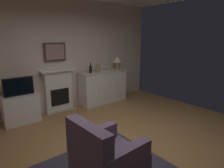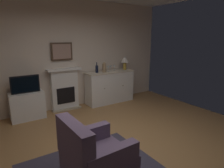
{
  "view_description": "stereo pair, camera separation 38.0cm",
  "coord_description": "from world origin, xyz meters",
  "px_view_note": "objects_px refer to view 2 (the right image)",
  "views": [
    {
      "loc": [
        -2.13,
        -2.23,
        1.89
      ],
      "look_at": [
        0.18,
        0.65,
        1.0
      ],
      "focal_mm": 31.47,
      "sensor_mm": 36.0,
      "label": 1
    },
    {
      "loc": [
        -1.83,
        -2.46,
        1.89
      ],
      "look_at": [
        0.18,
        0.65,
        1.0
      ],
      "focal_mm": 31.47,
      "sensor_mm": 36.0,
      "label": 2
    }
  ],
  "objects_px": {
    "wine_glass_left": "(108,67)",
    "tv_cabinet": "(27,106)",
    "fireplace_unit": "(65,89)",
    "wine_glass_right": "(114,67)",
    "wine_glass_center": "(111,67)",
    "sideboard_cabinet": "(110,87)",
    "framed_picture": "(62,51)",
    "vase_decorative": "(104,67)",
    "wine_bottle": "(97,69)",
    "tv_set": "(25,84)",
    "armchair": "(94,157)",
    "table_lamp": "(125,60)"
  },
  "relations": [
    {
      "from": "sideboard_cabinet",
      "to": "armchair",
      "type": "xyz_separation_m",
      "value": [
        -1.95,
        -2.71,
        -0.08
      ]
    },
    {
      "from": "wine_bottle",
      "to": "vase_decorative",
      "type": "height_order",
      "value": "wine_bottle"
    },
    {
      "from": "fireplace_unit",
      "to": "tv_set",
      "type": "relative_size",
      "value": 1.77
    },
    {
      "from": "framed_picture",
      "to": "armchair",
      "type": "distance_m",
      "value": 3.21
    },
    {
      "from": "fireplace_unit",
      "to": "vase_decorative",
      "type": "bearing_deg",
      "value": -11.75
    },
    {
      "from": "framed_picture",
      "to": "wine_glass_center",
      "type": "bearing_deg",
      "value": -9.12
    },
    {
      "from": "framed_picture",
      "to": "wine_glass_left",
      "type": "xyz_separation_m",
      "value": [
        1.23,
        -0.26,
        -0.48
      ]
    },
    {
      "from": "vase_decorative",
      "to": "armchair",
      "type": "relative_size",
      "value": 0.31
    },
    {
      "from": "wine_glass_center",
      "to": "tv_set",
      "type": "height_order",
      "value": "wine_glass_center"
    },
    {
      "from": "framed_picture",
      "to": "tv_cabinet",
      "type": "height_order",
      "value": "framed_picture"
    },
    {
      "from": "fireplace_unit",
      "to": "table_lamp",
      "type": "relative_size",
      "value": 2.75
    },
    {
      "from": "sideboard_cabinet",
      "to": "wine_glass_right",
      "type": "relative_size",
      "value": 8.7
    },
    {
      "from": "wine_glass_left",
      "to": "sideboard_cabinet",
      "type": "bearing_deg",
      "value": 29.35
    },
    {
      "from": "wine_glass_center",
      "to": "wine_glass_right",
      "type": "distance_m",
      "value": 0.11
    },
    {
      "from": "sideboard_cabinet",
      "to": "wine_glass_center",
      "type": "height_order",
      "value": "wine_glass_center"
    },
    {
      "from": "fireplace_unit",
      "to": "wine_bottle",
      "type": "distance_m",
      "value": 1.02
    },
    {
      "from": "sideboard_cabinet",
      "to": "table_lamp",
      "type": "relative_size",
      "value": 3.59
    },
    {
      "from": "fireplace_unit",
      "to": "wine_bottle",
      "type": "bearing_deg",
      "value": -11.65
    },
    {
      "from": "wine_bottle",
      "to": "wine_glass_left",
      "type": "relative_size",
      "value": 1.76
    },
    {
      "from": "wine_glass_right",
      "to": "tv_cabinet",
      "type": "xyz_separation_m",
      "value": [
        -2.43,
        0.03,
        -0.73
      ]
    },
    {
      "from": "vase_decorative",
      "to": "wine_bottle",
      "type": "bearing_deg",
      "value": 167.81
    },
    {
      "from": "framed_picture",
      "to": "tv_set",
      "type": "height_order",
      "value": "framed_picture"
    },
    {
      "from": "wine_glass_left",
      "to": "wine_glass_right",
      "type": "relative_size",
      "value": 1.0
    },
    {
      "from": "vase_decorative",
      "to": "tv_cabinet",
      "type": "height_order",
      "value": "vase_decorative"
    },
    {
      "from": "wine_glass_left",
      "to": "tv_cabinet",
      "type": "distance_m",
      "value": 2.33
    },
    {
      "from": "tv_set",
      "to": "armchair",
      "type": "height_order",
      "value": "tv_set"
    },
    {
      "from": "fireplace_unit",
      "to": "wine_glass_center",
      "type": "bearing_deg",
      "value": -7.23
    },
    {
      "from": "framed_picture",
      "to": "table_lamp",
      "type": "distance_m",
      "value": 1.88
    },
    {
      "from": "framed_picture",
      "to": "wine_glass_left",
      "type": "height_order",
      "value": "framed_picture"
    },
    {
      "from": "fireplace_unit",
      "to": "wine_glass_right",
      "type": "distance_m",
      "value": 1.55
    },
    {
      "from": "wine_bottle",
      "to": "tv_cabinet",
      "type": "bearing_deg",
      "value": 179.4
    },
    {
      "from": "table_lamp",
      "to": "fireplace_unit",
      "type": "bearing_deg",
      "value": 174.49
    },
    {
      "from": "fireplace_unit",
      "to": "wine_glass_center",
      "type": "relative_size",
      "value": 6.67
    },
    {
      "from": "fireplace_unit",
      "to": "wine_glass_left",
      "type": "distance_m",
      "value": 1.35
    },
    {
      "from": "wine_bottle",
      "to": "armchair",
      "type": "xyz_separation_m",
      "value": [
        -1.52,
        -2.7,
        -0.65
      ]
    },
    {
      "from": "wine_glass_left",
      "to": "wine_glass_right",
      "type": "bearing_deg",
      "value": 6.81
    },
    {
      "from": "wine_bottle",
      "to": "framed_picture",
      "type": "bearing_deg",
      "value": 165.56
    },
    {
      "from": "tv_cabinet",
      "to": "tv_set",
      "type": "height_order",
      "value": "tv_set"
    },
    {
      "from": "wine_bottle",
      "to": "tv_cabinet",
      "type": "relative_size",
      "value": 0.39
    },
    {
      "from": "tv_cabinet",
      "to": "vase_decorative",
      "type": "bearing_deg",
      "value": -1.8
    },
    {
      "from": "fireplace_unit",
      "to": "sideboard_cabinet",
      "type": "height_order",
      "value": "fireplace_unit"
    },
    {
      "from": "table_lamp",
      "to": "armchair",
      "type": "distance_m",
      "value": 3.76
    },
    {
      "from": "wine_glass_right",
      "to": "vase_decorative",
      "type": "bearing_deg",
      "value": -174.19
    },
    {
      "from": "wine_glass_center",
      "to": "wine_glass_left",
      "type": "bearing_deg",
      "value": -157.13
    },
    {
      "from": "fireplace_unit",
      "to": "vase_decorative",
      "type": "xyz_separation_m",
      "value": [
        1.09,
        -0.23,
        0.52
      ]
    },
    {
      "from": "wine_glass_left",
      "to": "tv_cabinet",
      "type": "height_order",
      "value": "wine_glass_left"
    },
    {
      "from": "wine_glass_center",
      "to": "tv_cabinet",
      "type": "xyz_separation_m",
      "value": [
        -2.32,
        0.01,
        -0.73
      ]
    },
    {
      "from": "tv_set",
      "to": "armchair",
      "type": "distance_m",
      "value": 2.76
    },
    {
      "from": "sideboard_cabinet",
      "to": "vase_decorative",
      "type": "xyz_separation_m",
      "value": [
        -0.21,
        -0.05,
        0.6
      ]
    },
    {
      "from": "sideboard_cabinet",
      "to": "wine_glass_left",
      "type": "distance_m",
      "value": 0.59
    }
  ]
}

